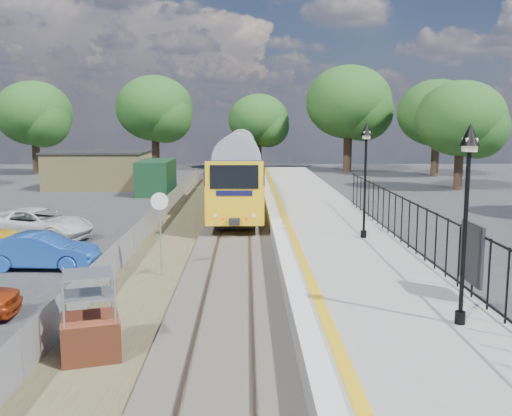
{
  "coord_description": "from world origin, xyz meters",
  "views": [
    {
      "loc": [
        0.58,
        -16.54,
        5.5
      ],
      "look_at": [
        0.96,
        6.81,
        2.0
      ],
      "focal_mm": 40.0,
      "sensor_mm": 36.0,
      "label": 1
    }
  ],
  "objects_px": {
    "brick_plinth": "(90,317)",
    "car_white": "(38,224)",
    "speed_sign": "(160,219)",
    "victorian_lamp_south": "(468,177)",
    "car_blue": "(42,251)",
    "car_yellow": "(6,244)",
    "train": "(240,162)",
    "victorian_lamp_north": "(366,153)"
  },
  "relations": [
    {
      "from": "victorian_lamp_north",
      "to": "car_white",
      "type": "distance_m",
      "value": 15.68
    },
    {
      "from": "train",
      "to": "car_yellow",
      "type": "bearing_deg",
      "value": -111.59
    },
    {
      "from": "train",
      "to": "car_blue",
      "type": "height_order",
      "value": "train"
    },
    {
      "from": "victorian_lamp_north",
      "to": "brick_plinth",
      "type": "height_order",
      "value": "victorian_lamp_north"
    },
    {
      "from": "brick_plinth",
      "to": "speed_sign",
      "type": "xyz_separation_m",
      "value": [
        0.59,
        7.13,
        1.11
      ]
    },
    {
      "from": "car_white",
      "to": "victorian_lamp_south",
      "type": "bearing_deg",
      "value": -118.31
    },
    {
      "from": "car_yellow",
      "to": "car_white",
      "type": "relative_size",
      "value": 0.73
    },
    {
      "from": "brick_plinth",
      "to": "car_blue",
      "type": "distance_m",
      "value": 9.4
    },
    {
      "from": "train",
      "to": "car_blue",
      "type": "relative_size",
      "value": 9.81
    },
    {
      "from": "train",
      "to": "brick_plinth",
      "type": "xyz_separation_m",
      "value": [
        -3.09,
        -33.78,
        -1.33
      ]
    },
    {
      "from": "speed_sign",
      "to": "victorian_lamp_south",
      "type": "bearing_deg",
      "value": -47.61
    },
    {
      "from": "victorian_lamp_north",
      "to": "speed_sign",
      "type": "height_order",
      "value": "victorian_lamp_north"
    },
    {
      "from": "victorian_lamp_south",
      "to": "train",
      "type": "height_order",
      "value": "victorian_lamp_south"
    },
    {
      "from": "car_yellow",
      "to": "car_white",
      "type": "height_order",
      "value": "car_white"
    },
    {
      "from": "speed_sign",
      "to": "car_blue",
      "type": "distance_m",
      "value": 5.09
    },
    {
      "from": "brick_plinth",
      "to": "car_white",
      "type": "distance_m",
      "value": 15.35
    },
    {
      "from": "victorian_lamp_south",
      "to": "car_yellow",
      "type": "height_order",
      "value": "victorian_lamp_south"
    },
    {
      "from": "victorian_lamp_north",
      "to": "train",
      "type": "distance_m",
      "value": 24.7
    },
    {
      "from": "train",
      "to": "victorian_lamp_south",
      "type": "bearing_deg",
      "value": -80.82
    },
    {
      "from": "train",
      "to": "car_blue",
      "type": "bearing_deg",
      "value": -105.87
    },
    {
      "from": "train",
      "to": "car_white",
      "type": "xyz_separation_m",
      "value": [
        -9.37,
        -19.78,
        -1.6
      ]
    },
    {
      "from": "car_yellow",
      "to": "brick_plinth",
      "type": "bearing_deg",
      "value": -129.42
    },
    {
      "from": "victorian_lamp_south",
      "to": "speed_sign",
      "type": "relative_size",
      "value": 1.5
    },
    {
      "from": "victorian_lamp_south",
      "to": "victorian_lamp_north",
      "type": "distance_m",
      "value": 10.0
    },
    {
      "from": "victorian_lamp_south",
      "to": "car_white",
      "type": "height_order",
      "value": "victorian_lamp_south"
    },
    {
      "from": "brick_plinth",
      "to": "speed_sign",
      "type": "height_order",
      "value": "speed_sign"
    },
    {
      "from": "victorian_lamp_south",
      "to": "car_yellow",
      "type": "distance_m",
      "value": 18.55
    },
    {
      "from": "car_blue",
      "to": "car_white",
      "type": "distance_m",
      "value": 5.97
    },
    {
      "from": "car_white",
      "to": "car_yellow",
      "type": "bearing_deg",
      "value": -163.57
    },
    {
      "from": "victorian_lamp_south",
      "to": "brick_plinth",
      "type": "height_order",
      "value": "victorian_lamp_south"
    },
    {
      "from": "speed_sign",
      "to": "car_yellow",
      "type": "distance_m",
      "value": 7.66
    },
    {
      "from": "victorian_lamp_north",
      "to": "car_blue",
      "type": "xyz_separation_m",
      "value": [
        -12.5,
        -1.29,
        -3.61
      ]
    },
    {
      "from": "victorian_lamp_south",
      "to": "car_white",
      "type": "xyz_separation_m",
      "value": [
        -14.87,
        14.27,
        -3.56
      ]
    },
    {
      "from": "victorian_lamp_south",
      "to": "brick_plinth",
      "type": "distance_m",
      "value": 9.2
    },
    {
      "from": "car_white",
      "to": "speed_sign",
      "type": "bearing_deg",
      "value": -119.52
    },
    {
      "from": "brick_plinth",
      "to": "train",
      "type": "bearing_deg",
      "value": 84.78
    },
    {
      "from": "speed_sign",
      "to": "car_blue",
      "type": "relative_size",
      "value": 0.74
    },
    {
      "from": "train",
      "to": "car_blue",
      "type": "distance_m",
      "value": 26.39
    },
    {
      "from": "car_blue",
      "to": "car_yellow",
      "type": "distance_m",
      "value": 2.78
    },
    {
      "from": "victorian_lamp_south",
      "to": "car_white",
      "type": "bearing_deg",
      "value": 136.17
    },
    {
      "from": "car_yellow",
      "to": "car_white",
      "type": "distance_m",
      "value": 3.75
    },
    {
      "from": "speed_sign",
      "to": "car_white",
      "type": "height_order",
      "value": "speed_sign"
    }
  ]
}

